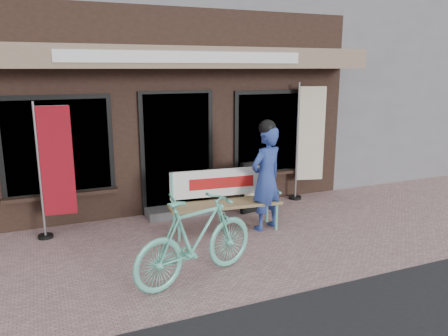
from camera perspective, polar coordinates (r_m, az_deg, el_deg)
name	(u,v)px	position (r m, az deg, el deg)	size (l,w,h in m)	color
ground	(219,251)	(6.43, -0.60, -10.75)	(70.00, 70.00, 0.00)	#AB8382
storefront	(137,50)	(10.66, -11.26, 14.89)	(7.00, 6.77, 6.00)	black
neighbor_right_near	(400,61)	(15.34, 21.98, 12.84)	(10.00, 7.00, 5.60)	slate
bench	(224,195)	(7.07, -0.03, -3.55)	(1.85, 0.65, 0.98)	#68CCB1
person	(266,176)	(7.05, 5.54, -1.08)	(0.72, 0.58, 1.80)	#2A4192
bicycle	(196,239)	(5.44, -3.66, -9.22)	(0.50, 1.78, 1.07)	#68CCB1
nobori_red	(54,169)	(7.11, -21.29, -0.09)	(0.62, 0.25, 2.11)	gray
nobori_cream	(309,140)	(8.77, 10.99, 3.60)	(0.69, 0.31, 2.32)	gray
menu_stand	(252,186)	(7.94, 3.73, -2.42)	(0.48, 0.17, 0.94)	black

